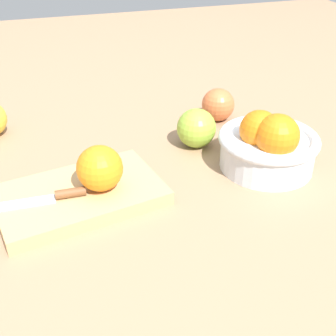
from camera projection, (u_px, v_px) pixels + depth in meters
The scene contains 7 objects.
ground_plane at pixel (144, 162), 0.79m from camera, with size 2.40×2.40×0.00m, color #997556.
bowl at pixel (268, 145), 0.75m from camera, with size 0.17×0.17×0.11m.
cutting_board at pixel (80, 195), 0.68m from camera, with size 0.25×0.15×0.02m, color tan.
orange_on_board at pixel (100, 168), 0.66m from camera, with size 0.07×0.07×0.07m, color orange.
knife at pixel (48, 198), 0.65m from camera, with size 0.16×0.02×0.01m.
apple_front_left at pixel (218, 105), 0.92m from camera, with size 0.07×0.07×0.07m, color #CC6638.
apple_mid_left at pixel (196, 128), 0.82m from camera, with size 0.07×0.07×0.07m, color #8EB738.
Camera 1 is at (0.17, 0.66, 0.40)m, focal length 47.36 mm.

